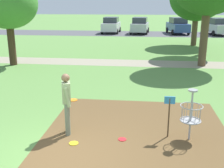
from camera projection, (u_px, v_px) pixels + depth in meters
name	position (u px, v px, depth m)	size (l,w,h in m)	color
ground_plane	(62.00, 159.00, 6.50)	(160.00, 160.00, 0.00)	#5B8942
dirt_tee_pad	(136.00, 135.00, 7.66)	(5.09, 5.52, 0.01)	brown
disc_golf_basket	(189.00, 113.00, 7.22)	(0.98, 0.58, 1.39)	#9E9EA3
player_foreground_watching	(67.00, 100.00, 7.50)	(0.44, 0.50, 1.71)	slate
frisbee_near_basket	(74.00, 143.00, 7.19)	(0.24, 0.24, 0.02)	gold
frisbee_by_tee	(122.00, 139.00, 7.40)	(0.21, 0.21, 0.02)	red
tree_near_left	(8.00, 4.00, 15.33)	(3.28, 3.28, 4.85)	#422D1E
parking_lot_strip	(129.00, 34.00, 32.61)	(36.00, 6.00, 0.01)	#4C4C51
parked_car_leftmost	(111.00, 25.00, 33.06)	(2.06, 4.24, 1.84)	silver
parked_car_center_left	(140.00, 25.00, 32.53)	(2.21, 4.32, 1.84)	#B2B7BC
parked_car_center_right	(178.00, 26.00, 32.25)	(2.48, 4.44, 1.84)	#2D4784
parked_car_rightmost	(217.00, 26.00, 31.20)	(2.51, 4.45, 1.84)	#B2B7BC
gravel_path	(113.00, 63.00, 16.89)	(40.00, 1.96, 0.00)	gray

